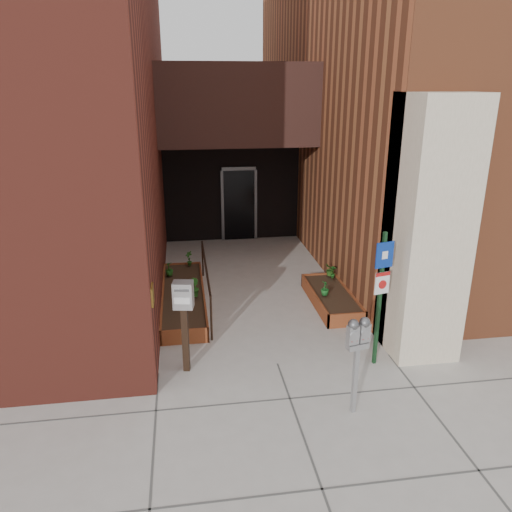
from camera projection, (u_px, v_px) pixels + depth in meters
name	position (u px, v px, depth m)	size (l,w,h in m)	color
ground	(277.00, 364.00, 8.50)	(80.00, 80.00, 0.00)	#9E9991
architecture	(225.00, 64.00, 13.26)	(20.00, 14.60, 10.00)	maroon
planter_left	(183.00, 298.00, 10.76)	(0.90, 3.60, 0.30)	brown
planter_right	(331.00, 299.00, 10.73)	(0.80, 2.20, 0.30)	brown
handrail	(206.00, 271.00, 10.58)	(0.04, 3.34, 0.90)	black
parking_meter	(358.00, 341.00, 6.89)	(0.35, 0.19, 1.50)	#98999B
sign_post	(381.00, 286.00, 8.04)	(0.31, 0.11, 2.34)	#14371B
payment_dropbox	(184.00, 308.00, 7.95)	(0.35, 0.29, 1.58)	black
shrub_left_a	(185.00, 295.00, 10.06)	(0.32, 0.32, 0.35)	#1F5C1A
shrub_left_b	(194.00, 287.00, 10.39)	(0.21, 0.21, 0.38)	#25601B
shrub_left_c	(169.00, 269.00, 11.51)	(0.18, 0.18, 0.33)	#1D5217
shrub_left_d	(189.00, 258.00, 12.13)	(0.19, 0.19, 0.36)	#225819
shrub_right_a	(325.00, 288.00, 10.45)	(0.17, 0.17, 0.31)	#1A5B20
shrub_right_b	(333.00, 272.00, 11.36)	(0.16, 0.16, 0.31)	#1B5718
shrub_right_c	(330.00, 270.00, 11.50)	(0.26, 0.26, 0.29)	#285A19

